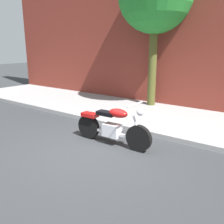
{
  "coord_description": "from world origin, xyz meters",
  "views": [
    {
      "loc": [
        3.6,
        -4.08,
        2.4
      ],
      "look_at": [
        0.14,
        0.59,
        0.85
      ],
      "focal_mm": 39.22,
      "sensor_mm": 36.0,
      "label": 1
    }
  ],
  "objects": [
    {
      "name": "ground_plane",
      "position": [
        0.0,
        0.0,
        0.0
      ],
      "size": [
        60.0,
        60.0,
        0.0
      ],
      "primitive_type": "plane",
      "color": "#303335"
    },
    {
      "name": "sidewalk",
      "position": [
        0.0,
        3.33,
        0.07
      ],
      "size": [
        19.15,
        3.38,
        0.14
      ],
      "primitive_type": "cube",
      "color": "#979797",
      "rests_on": "ground"
    },
    {
      "name": "motorcycle",
      "position": [
        0.14,
        0.6,
        0.46
      ],
      "size": [
        2.17,
        0.7,
        1.14
      ],
      "color": "black",
      "rests_on": "ground"
    }
  ]
}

